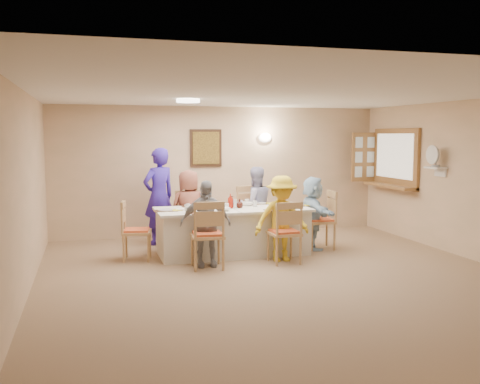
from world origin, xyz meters
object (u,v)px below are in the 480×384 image
object	(u,v)px
chair_right_end	(320,220)
caregiver	(159,196)
chair_back_right	(253,215)
diner_back_right	(255,206)
serving_hatch	(396,158)
desk_fan	(434,159)
diner_back_left	(189,209)
diner_right_end	(313,213)
diner_front_left	(205,223)
condiment_ketchup	(230,201)
chair_back_left	(188,219)
chair_left_end	(137,230)
diner_front_right	(282,219)
chair_front_left	(207,234)
dining_table	(233,231)
chair_front_right	(284,232)

from	to	relation	value
chair_right_end	caregiver	world-z (taller)	caregiver
chair_back_right	diner_back_right	distance (m)	0.22
serving_hatch	diner_back_right	size ratio (longest dim) A/B	1.08
desk_fan	diner_back_left	world-z (taller)	desk_fan
serving_hatch	diner_right_end	distance (m)	2.35
diner_right_end	diner_front_left	bearing A→B (deg)	112.33
desk_fan	condiment_ketchup	world-z (taller)	desk_fan
chair_back_left	chair_left_end	world-z (taller)	chair_back_left
diner_back_left	condiment_ketchup	distance (m)	0.91
diner_right_end	diner_back_left	bearing A→B (deg)	75.12
chair_back_left	diner_front_right	size ratio (longest dim) A/B	0.74
chair_left_end	diner_front_right	xyz separation A→B (m)	(2.15, -0.68, 0.19)
desk_fan	serving_hatch	bearing A→B (deg)	85.34
chair_back_left	caregiver	size ratio (longest dim) A/B	0.57
condiment_ketchup	chair_back_left	bearing A→B (deg)	124.50
diner_front_left	diner_right_end	world-z (taller)	diner_front_left
serving_hatch	chair_back_left	xyz separation A→B (m)	(-4.06, 0.05, -1.01)
serving_hatch	condiment_ketchup	world-z (taller)	serving_hatch
chair_back_right	condiment_ketchup	bearing A→B (deg)	-139.48
chair_back_left	chair_front_left	xyz separation A→B (m)	(0.00, -1.60, 0.02)
chair_front_left	diner_right_end	xyz separation A→B (m)	(2.02, 0.80, 0.12)
diner_front_left	caregiver	bearing A→B (deg)	108.51
dining_table	chair_left_end	size ratio (longest dim) A/B	2.65
chair_back_right	chair_left_end	bearing A→B (deg)	-170.87
diner_front_right	diner_right_end	size ratio (longest dim) A/B	1.06
desk_fan	chair_back_left	size ratio (longest dim) A/B	0.31
caregiver	diner_right_end	bearing A→B (deg)	128.77
dining_table	diner_back_right	bearing A→B (deg)	48.58
diner_back_left	diner_right_end	distance (m)	2.13
dining_table	condiment_ketchup	world-z (taller)	condiment_ketchup
serving_hatch	diner_front_left	size ratio (longest dim) A/B	1.17
serving_hatch	chair_right_end	bearing A→B (deg)	-158.68
dining_table	chair_front_right	world-z (taller)	chair_front_right
chair_front_right	serving_hatch	bearing A→B (deg)	-152.27
diner_front_right	diner_back_right	bearing A→B (deg)	92.77
diner_front_right	desk_fan	bearing A→B (deg)	4.37
desk_fan	condiment_ketchup	size ratio (longest dim) A/B	1.25
chair_back_right	chair_front_right	size ratio (longest dim) A/B	1.07
serving_hatch	diner_right_end	xyz separation A→B (m)	(-2.04, -0.75, -0.88)
diner_back_left	diner_right_end	size ratio (longest dim) A/B	1.08
chair_left_end	diner_right_end	xyz separation A→B (m)	(2.97, 0.00, 0.15)
diner_front_right	serving_hatch	bearing A→B (deg)	29.25
chair_front_right	dining_table	bearing A→B (deg)	-53.78
desk_fan	chair_front_left	xyz separation A→B (m)	(-3.95, -0.20, -1.04)
chair_front_left	chair_right_end	size ratio (longest dim) A/B	1.01
desk_fan	diner_front_right	bearing A→B (deg)	-178.40
diner_front_left	diner_front_right	distance (m)	1.20
desk_fan	diner_back_right	xyz separation A→B (m)	(-2.75, 1.28, -0.86)
chair_front_left	condiment_ketchup	distance (m)	1.03
desk_fan	chair_back_left	xyz separation A→B (m)	(-3.95, 1.40, -1.06)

